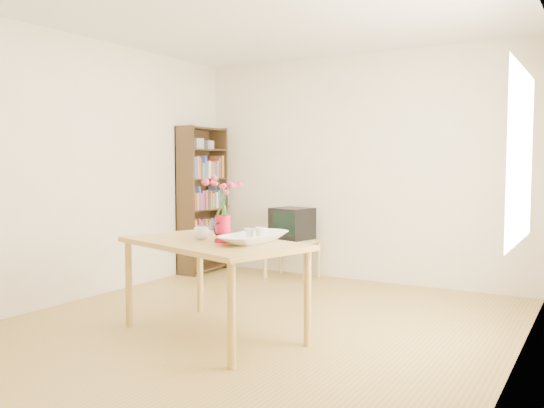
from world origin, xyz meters
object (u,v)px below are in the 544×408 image
Objects in this scene: television at (293,223)px; pitcher at (223,230)px; mug at (201,233)px; bowl at (254,215)px; table at (213,251)px.

pitcher is at bearing -61.78° from television.
mug is at bearing 169.13° from pitcher.
mug is 0.49m from bowl.
pitcher is at bearing 147.30° from mug.
pitcher is 0.24m from mug.
table is 0.17m from mug.
mug is (-0.23, 0.03, -0.05)m from pitcher.
table is at bearing 166.83° from pitcher.
television is at bearing 111.41° from bowl.
pitcher is 2.48m from television.
mug is at bearing -173.26° from bowl.
television is (-0.56, 2.36, -0.02)m from table.
table is at bearing -169.19° from bowl.
table is 0.21m from pitcher.
table is 2.43m from television.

